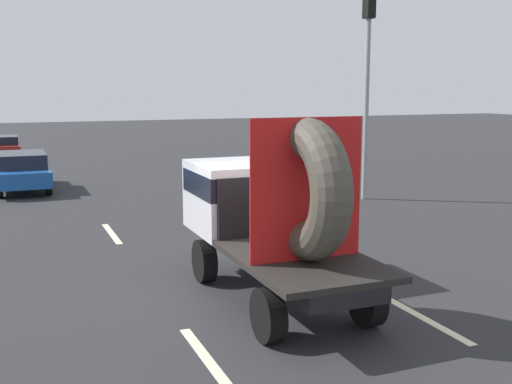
# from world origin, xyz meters

# --- Properties ---
(ground_plane) EXTENTS (120.00, 120.00, 0.00)m
(ground_plane) POSITION_xyz_m (0.00, 0.00, 0.00)
(ground_plane) COLOR #28282B
(flatbed_truck) EXTENTS (2.02, 5.01, 3.28)m
(flatbed_truck) POSITION_xyz_m (0.20, 0.11, 1.60)
(flatbed_truck) COLOR black
(flatbed_truck) RESTS_ON ground_plane
(distant_sedan) EXTENTS (1.83, 4.26, 1.39)m
(distant_sedan) POSITION_xyz_m (-3.56, 13.96, 0.75)
(distant_sedan) COLOR black
(distant_sedan) RESTS_ON ground_plane
(traffic_light) EXTENTS (0.42, 0.36, 6.81)m
(traffic_light) POSITION_xyz_m (7.04, 7.78, 4.36)
(traffic_light) COLOR gray
(traffic_light) RESTS_ON ground_plane
(lane_dash_left_near) EXTENTS (0.16, 2.95, 0.01)m
(lane_dash_left_near) POSITION_xyz_m (-1.68, -2.49, 0.00)
(lane_dash_left_near) COLOR beige
(lane_dash_left_near) RESTS_ON ground_plane
(lane_dash_left_far) EXTENTS (0.16, 2.35, 0.01)m
(lane_dash_left_far) POSITION_xyz_m (-1.68, 5.90, 0.00)
(lane_dash_left_far) COLOR beige
(lane_dash_left_far) RESTS_ON ground_plane
(lane_dash_right_near) EXTENTS (0.16, 2.28, 0.01)m
(lane_dash_right_near) POSITION_xyz_m (2.08, -2.07, 0.00)
(lane_dash_right_near) COLOR beige
(lane_dash_right_near) RESTS_ON ground_plane
(lane_dash_right_far) EXTENTS (0.16, 2.65, 0.01)m
(lane_dash_right_far) POSITION_xyz_m (2.08, 5.82, 0.00)
(lane_dash_right_far) COLOR beige
(lane_dash_right_far) RESTS_ON ground_plane
(oncoming_car) EXTENTS (1.55, 3.61, 1.18)m
(oncoming_car) POSITION_xyz_m (-4.11, 25.46, 0.63)
(oncoming_car) COLOR black
(oncoming_car) RESTS_ON ground_plane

